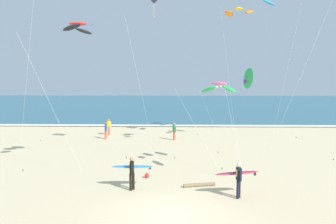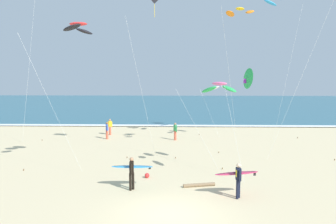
{
  "view_description": "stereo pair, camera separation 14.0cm",
  "coord_description": "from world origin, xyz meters",
  "px_view_note": "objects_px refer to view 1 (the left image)",
  "views": [
    {
      "loc": [
        0.27,
        -13.84,
        5.81
      ],
      "look_at": [
        -0.18,
        5.04,
        3.81
      ],
      "focal_mm": 36.7,
      "sensor_mm": 36.0,
      "label": 1
    },
    {
      "loc": [
        0.41,
        -13.84,
        5.81
      ],
      "look_at": [
        -0.18,
        5.04,
        3.81
      ],
      "focal_mm": 36.7,
      "sensor_mm": 36.0,
      "label": 2
    }
  ],
  "objects_px": {
    "kite_arc_rose_close": "(219,87)",
    "kite_arc_violet_extra": "(219,87)",
    "surfer_lead": "(132,169)",
    "bystander_green_top": "(174,131)",
    "kite_delta_emerald_outer": "(247,79)",
    "beach_ball": "(147,176)",
    "surfer_trailing": "(238,176)",
    "kite_arc_scarlet_far": "(78,28)",
    "bystander_yellow_top": "(109,127)",
    "driftwood_log": "(199,185)",
    "kite_arc_golden_low": "(239,12)",
    "bystander_blue_top": "(106,130)"
  },
  "relations": [
    {
      "from": "kite_delta_emerald_outer",
      "to": "bystander_yellow_top",
      "type": "bearing_deg",
      "value": 124.1
    },
    {
      "from": "kite_arc_scarlet_far",
      "to": "surfer_trailing",
      "type": "bearing_deg",
      "value": -23.61
    },
    {
      "from": "kite_delta_emerald_outer",
      "to": "kite_arc_rose_close",
      "type": "bearing_deg",
      "value": 111.81
    },
    {
      "from": "kite_arc_rose_close",
      "to": "bystander_blue_top",
      "type": "height_order",
      "value": "kite_arc_rose_close"
    },
    {
      "from": "bystander_yellow_top",
      "to": "beach_ball",
      "type": "height_order",
      "value": "bystander_yellow_top"
    },
    {
      "from": "kite_arc_violet_extra",
      "to": "driftwood_log",
      "type": "relative_size",
      "value": 2.98
    },
    {
      "from": "surfer_trailing",
      "to": "kite_arc_scarlet_far",
      "type": "relative_size",
      "value": 0.24
    },
    {
      "from": "kite_arc_golden_low",
      "to": "kite_arc_rose_close",
      "type": "height_order",
      "value": "kite_arc_golden_low"
    },
    {
      "from": "kite_arc_rose_close",
      "to": "surfer_trailing",
      "type": "bearing_deg",
      "value": -85.29
    },
    {
      "from": "kite_arc_rose_close",
      "to": "bystander_yellow_top",
      "type": "height_order",
      "value": "kite_arc_rose_close"
    },
    {
      "from": "surfer_lead",
      "to": "beach_ball",
      "type": "bearing_deg",
      "value": 72.81
    },
    {
      "from": "kite_delta_emerald_outer",
      "to": "kite_arc_violet_extra",
      "type": "height_order",
      "value": "kite_delta_emerald_outer"
    },
    {
      "from": "beach_ball",
      "to": "surfer_lead",
      "type": "bearing_deg",
      "value": -107.19
    },
    {
      "from": "kite_delta_emerald_outer",
      "to": "bystander_blue_top",
      "type": "distance_m",
      "value": 17.15
    },
    {
      "from": "surfer_lead",
      "to": "kite_arc_rose_close",
      "type": "xyz_separation_m",
      "value": [
        4.83,
        3.63,
        4.06
      ]
    },
    {
      "from": "bystander_blue_top",
      "to": "kite_delta_emerald_outer",
      "type": "bearing_deg",
      "value": -52.02
    },
    {
      "from": "surfer_trailing",
      "to": "kite_arc_scarlet_far",
      "type": "bearing_deg",
      "value": 156.39
    },
    {
      "from": "kite_arc_golden_low",
      "to": "bystander_green_top",
      "type": "height_order",
      "value": "kite_arc_golden_low"
    },
    {
      "from": "kite_arc_golden_low",
      "to": "kite_arc_scarlet_far",
      "type": "bearing_deg",
      "value": -139.08
    },
    {
      "from": "kite_arc_rose_close",
      "to": "kite_arc_violet_extra",
      "type": "xyz_separation_m",
      "value": [
        1.37,
        11.02,
        -0.32
      ]
    },
    {
      "from": "bystander_blue_top",
      "to": "kite_arc_scarlet_far",
      "type": "bearing_deg",
      "value": -85.75
    },
    {
      "from": "surfer_trailing",
      "to": "kite_arc_scarlet_far",
      "type": "height_order",
      "value": "kite_arc_scarlet_far"
    },
    {
      "from": "driftwood_log",
      "to": "kite_arc_violet_extra",
      "type": "bearing_deg",
      "value": 79.15
    },
    {
      "from": "kite_arc_golden_low",
      "to": "beach_ball",
      "type": "distance_m",
      "value": 16.38
    },
    {
      "from": "surfer_trailing",
      "to": "kite_arc_violet_extra",
      "type": "distance_m",
      "value": 16.17
    },
    {
      "from": "kite_arc_violet_extra",
      "to": "surfer_trailing",
      "type": "bearing_deg",
      "value": -93.59
    },
    {
      "from": "kite_arc_golden_low",
      "to": "driftwood_log",
      "type": "height_order",
      "value": "kite_arc_golden_low"
    },
    {
      "from": "surfer_lead",
      "to": "kite_arc_violet_extra",
      "type": "distance_m",
      "value": 16.35
    },
    {
      "from": "beach_ball",
      "to": "driftwood_log",
      "type": "xyz_separation_m",
      "value": [
        2.88,
        -1.46,
        -0.05
      ]
    },
    {
      "from": "surfer_lead",
      "to": "bystander_green_top",
      "type": "relative_size",
      "value": 1.37
    },
    {
      "from": "kite_arc_rose_close",
      "to": "bystander_yellow_top",
      "type": "relative_size",
      "value": 3.42
    },
    {
      "from": "bystander_green_top",
      "to": "beach_ball",
      "type": "height_order",
      "value": "bystander_green_top"
    },
    {
      "from": "kite_arc_scarlet_far",
      "to": "bystander_blue_top",
      "type": "relative_size",
      "value": 5.57
    },
    {
      "from": "surfer_lead",
      "to": "driftwood_log",
      "type": "relative_size",
      "value": 1.27
    },
    {
      "from": "surfer_trailing",
      "to": "beach_ball",
      "type": "bearing_deg",
      "value": 147.23
    },
    {
      "from": "surfer_trailing",
      "to": "kite_arc_rose_close",
      "type": "bearing_deg",
      "value": 94.71
    },
    {
      "from": "kite_arc_scarlet_far",
      "to": "kite_delta_emerald_outer",
      "type": "height_order",
      "value": "kite_arc_scarlet_far"
    },
    {
      "from": "surfer_lead",
      "to": "kite_arc_rose_close",
      "type": "distance_m",
      "value": 7.28
    },
    {
      "from": "kite_arc_rose_close",
      "to": "kite_arc_violet_extra",
      "type": "bearing_deg",
      "value": 82.91
    },
    {
      "from": "kite_arc_violet_extra",
      "to": "beach_ball",
      "type": "xyz_separation_m",
      "value": [
        -5.6,
        -12.73,
        -4.65
      ]
    },
    {
      "from": "kite_arc_scarlet_far",
      "to": "bystander_yellow_top",
      "type": "bearing_deg",
      "value": 94.25
    },
    {
      "from": "kite_arc_golden_low",
      "to": "kite_arc_violet_extra",
      "type": "xyz_separation_m",
      "value": [
        -1.21,
        2.6,
        -6.27
      ]
    },
    {
      "from": "kite_delta_emerald_outer",
      "to": "beach_ball",
      "type": "xyz_separation_m",
      "value": [
        -5.33,
        1.05,
        -5.51
      ]
    },
    {
      "from": "kite_delta_emerald_outer",
      "to": "bystander_yellow_top",
      "type": "height_order",
      "value": "kite_delta_emerald_outer"
    },
    {
      "from": "surfer_trailing",
      "to": "kite_delta_emerald_outer",
      "type": "bearing_deg",
      "value": 69.58
    },
    {
      "from": "kite_arc_golden_low",
      "to": "beach_ball",
      "type": "relative_size",
      "value": 40.71
    },
    {
      "from": "bystander_yellow_top",
      "to": "bystander_green_top",
      "type": "distance_m",
      "value": 6.94
    },
    {
      "from": "surfer_trailing",
      "to": "bystander_green_top",
      "type": "bearing_deg",
      "value": 102.11
    },
    {
      "from": "kite_arc_rose_close",
      "to": "bystander_green_top",
      "type": "relative_size",
      "value": 3.42
    },
    {
      "from": "bystander_yellow_top",
      "to": "driftwood_log",
      "type": "relative_size",
      "value": 0.92
    }
  ]
}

